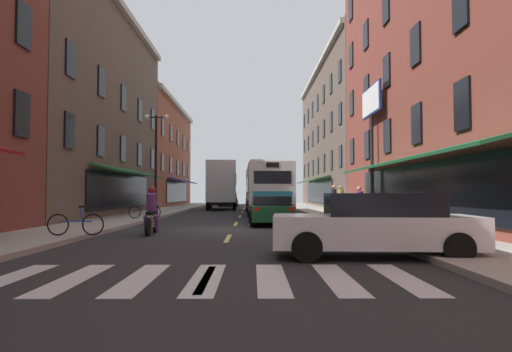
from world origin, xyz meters
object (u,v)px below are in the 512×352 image
object	(u,v)px
sedan_near	(270,210)
pedestrian_near	(359,203)
box_truck	(222,186)
sedan_mid	(229,199)
motorcycle_rider	(152,214)
pedestrian_far	(334,199)
pedestrian_mid	(341,200)
street_lamp_twin	(156,160)
bicycle_near	(76,224)
bicycle_mid	(145,211)
billboard_sign	(372,116)
sedan_far	(375,225)
transit_bus	(266,189)

from	to	relation	value
sedan_near	pedestrian_near	distance (m)	3.97
box_truck	sedan_mid	bearing A→B (deg)	89.41
motorcycle_rider	pedestrian_near	bearing A→B (deg)	26.46
pedestrian_far	sedan_mid	bearing A→B (deg)	-135.69
pedestrian_mid	street_lamp_twin	world-z (taller)	street_lamp_twin
box_truck	bicycle_near	distance (m)	24.77
sedan_mid	pedestrian_mid	bearing A→B (deg)	-69.93
sedan_mid	bicycle_mid	xyz separation A→B (m)	(-2.92, -24.95, -0.24)
billboard_sign	pedestrian_near	xyz separation A→B (m)	(-1.54, -3.51, -4.53)
sedan_mid	motorcycle_rider	xyz separation A→B (m)	(-0.92, -32.06, -0.03)
sedan_near	bicycle_near	size ratio (longest dim) A/B	2.58
bicycle_near	street_lamp_twin	size ratio (longest dim) A/B	0.30
billboard_sign	pedestrian_far	distance (m)	7.05
sedan_mid	box_truck	bearing A→B (deg)	-90.59
sedan_far	pedestrian_near	bearing A→B (deg)	78.26
bicycle_near	pedestrian_mid	bearing A→B (deg)	49.72
bicycle_mid	pedestrian_far	size ratio (longest dim) A/B	0.94
bicycle_mid	pedestrian_near	xyz separation A→B (m)	(10.24, -3.02, 0.48)
pedestrian_near	sedan_far	bearing A→B (deg)	-117.89
billboard_sign	bicycle_near	xyz separation A→B (m)	(-11.66, -9.47, -5.01)
sedan_far	pedestrian_far	world-z (taller)	pedestrian_far
sedan_mid	bicycle_mid	size ratio (longest dim) A/B	2.71
transit_bus	bicycle_near	size ratio (longest dim) A/B	7.19
bicycle_near	pedestrian_far	xyz separation A→B (m)	(10.64, 14.86, 0.57)
bicycle_near	sedan_near	bearing A→B (deg)	46.03
transit_bus	bicycle_near	world-z (taller)	transit_bus
transit_bus	motorcycle_rider	distance (m)	15.33
sedan_mid	bicycle_near	world-z (taller)	sedan_mid
transit_bus	bicycle_mid	distance (m)	9.96
sedan_far	billboard_sign	bearing A→B (deg)	74.91
box_truck	pedestrian_mid	bearing A→B (deg)	-56.69
street_lamp_twin	sedan_mid	bearing A→B (deg)	82.45
pedestrian_near	sedan_near	bearing A→B (deg)	157.42
sedan_mid	pedestrian_mid	distance (m)	22.79
bicycle_near	street_lamp_twin	distance (m)	11.98
motorcycle_rider	pedestrian_near	world-z (taller)	pedestrian_near
transit_bus	billboard_sign	bearing A→B (deg)	-52.67
box_truck	bicycle_near	xyz separation A→B (m)	(-2.70, -24.57, -1.56)
transit_bus	pedestrian_far	xyz separation A→B (m)	(4.35, -1.65, -0.67)
sedan_far	motorcycle_rider	xyz separation A→B (m)	(-6.25, 5.48, -0.01)
billboard_sign	sedan_far	size ratio (longest dim) A/B	1.52
pedestrian_far	pedestrian_mid	bearing A→B (deg)	21.41
sedan_near	pedestrian_far	world-z (taller)	pedestrian_far
sedan_mid	street_lamp_twin	bearing A→B (deg)	-97.55
bicycle_near	sedan_far	bearing A→B (deg)	-23.96
billboard_sign	pedestrian_near	world-z (taller)	billboard_sign
transit_bus	pedestrian_near	distance (m)	11.24
sedan_mid	street_lamp_twin	world-z (taller)	street_lamp_twin
sedan_mid	motorcycle_rider	world-z (taller)	motorcycle_rider
box_truck	sedan_near	world-z (taller)	box_truck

